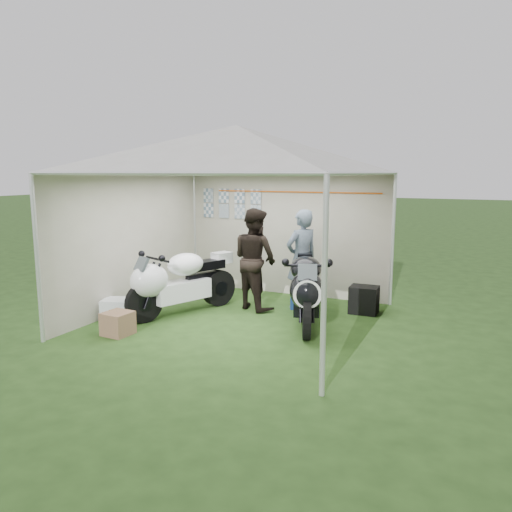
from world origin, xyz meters
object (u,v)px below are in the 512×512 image
object	(u,v)px
equipment_box	(364,300)
crate_0	(119,309)
motorcycle_white	(177,280)
paddock_stand	(304,298)
motorcycle_black	(306,287)
person_dark_jacket	(255,259)
crate_1	(118,323)
person_blue_jacket	(302,259)
canopy_tent	(238,154)

from	to	relation	value
equipment_box	crate_0	size ratio (longest dim) A/B	0.92
motorcycle_white	paddock_stand	world-z (taller)	motorcycle_white
paddock_stand	equipment_box	xyz separation A→B (m)	(1.01, 0.12, 0.05)
motorcycle_black	person_dark_jacket	xyz separation A→B (m)	(-1.11, 0.57, 0.26)
person_dark_jacket	crate_1	world-z (taller)	person_dark_jacket
paddock_stand	person_dark_jacket	xyz separation A→B (m)	(-0.76, -0.36, 0.69)
person_blue_jacket	equipment_box	xyz separation A→B (m)	(1.07, 0.08, -0.62)
motorcycle_black	equipment_box	bearing A→B (deg)	37.25
crate_0	crate_1	world-z (taller)	crate_1
motorcycle_white	person_dark_jacket	xyz separation A→B (m)	(0.97, 0.89, 0.28)
paddock_stand	person_dark_jacket	bearing A→B (deg)	-154.65
canopy_tent	person_dark_jacket	world-z (taller)	canopy_tent
canopy_tent	motorcycle_black	distance (m)	2.24
motorcycle_white	person_dark_jacket	distance (m)	1.35
equipment_box	crate_1	size ratio (longest dim) A/B	1.22
canopy_tent	person_blue_jacket	xyz separation A→B (m)	(0.63, 1.16, -1.73)
paddock_stand	crate_1	distance (m)	3.15
crate_0	crate_1	distance (m)	0.78
motorcycle_white	equipment_box	distance (m)	3.09
person_dark_jacket	motorcycle_black	bearing A→B (deg)	177.59
motorcycle_black	crate_0	size ratio (longest dim) A/B	4.22
motorcycle_white	motorcycle_black	distance (m)	2.11
canopy_tent	equipment_box	distance (m)	3.15
canopy_tent	motorcycle_black	bearing A→B (deg)	10.42
canopy_tent	crate_0	size ratio (longest dim) A/B	11.45
person_dark_jacket	equipment_box	world-z (taller)	person_dark_jacket
person_blue_jacket	crate_0	world-z (taller)	person_blue_jacket
canopy_tent	motorcycle_black	size ratio (longest dim) A/B	2.72
motorcycle_white	equipment_box	size ratio (longest dim) A/B	4.40
equipment_box	person_dark_jacket	bearing A→B (deg)	-164.78
canopy_tent	crate_1	size ratio (longest dim) A/B	15.24
equipment_box	motorcycle_black	bearing A→B (deg)	-122.14
person_dark_jacket	motorcycle_white	bearing A→B (deg)	67.08
crate_1	person_dark_jacket	bearing A→B (deg)	60.52
person_dark_jacket	canopy_tent	bearing A→B (deg)	119.75
person_blue_jacket	crate_0	size ratio (longest dim) A/B	3.44
canopy_tent	crate_1	world-z (taller)	canopy_tent
motorcycle_white	crate_1	distance (m)	1.30
person_blue_jacket	equipment_box	bearing A→B (deg)	127.98
canopy_tent	motorcycle_white	world-z (taller)	canopy_tent
crate_0	crate_1	xyz separation A→B (m)	(0.49, -0.61, 0.00)
motorcycle_white	motorcycle_black	xyz separation A→B (m)	(2.08, 0.33, 0.02)
canopy_tent	paddock_stand	bearing A→B (deg)	58.17
crate_0	paddock_stand	bearing A→B (deg)	37.33
motorcycle_white	person_blue_jacket	distance (m)	2.13
motorcycle_white	paddock_stand	distance (m)	2.18
motorcycle_black	paddock_stand	xyz separation A→B (m)	(-0.35, 0.93, -0.42)
canopy_tent	crate_1	xyz separation A→B (m)	(-1.26, -1.35, -2.41)
motorcycle_white	equipment_box	world-z (taller)	motorcycle_white
motorcycle_white	equipment_box	bearing A→B (deg)	48.70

